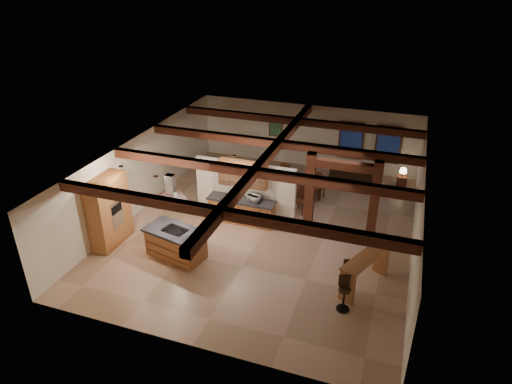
% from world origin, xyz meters
% --- Properties ---
extents(ground, '(12.00, 12.00, 0.00)m').
position_xyz_m(ground, '(0.00, 0.00, 0.00)').
color(ground, tan).
rests_on(ground, ground).
extents(room_walls, '(12.00, 12.00, 12.00)m').
position_xyz_m(room_walls, '(0.00, 0.00, 1.78)').
color(room_walls, silver).
rests_on(room_walls, ground).
extents(ceiling_beams, '(10.00, 12.00, 0.28)m').
position_xyz_m(ceiling_beams, '(0.00, 0.00, 2.76)').
color(ceiling_beams, '#431710').
rests_on(ceiling_beams, room_walls).
extents(timber_posts, '(2.50, 0.30, 2.90)m').
position_xyz_m(timber_posts, '(2.50, 0.50, 1.76)').
color(timber_posts, '#431710').
rests_on(timber_posts, ground).
extents(partition_wall, '(3.80, 0.18, 2.20)m').
position_xyz_m(partition_wall, '(-1.00, 0.50, 1.10)').
color(partition_wall, silver).
rests_on(partition_wall, ground).
extents(pantry_cabinet, '(0.67, 1.60, 2.40)m').
position_xyz_m(pantry_cabinet, '(-4.67, -2.60, 1.20)').
color(pantry_cabinet, '#A26234').
rests_on(pantry_cabinet, ground).
extents(back_counter, '(2.50, 0.66, 0.94)m').
position_xyz_m(back_counter, '(-1.00, 0.11, 0.48)').
color(back_counter, '#A26234').
rests_on(back_counter, ground).
extents(upper_display_cabinet, '(1.80, 0.36, 0.95)m').
position_xyz_m(upper_display_cabinet, '(-1.00, 0.31, 1.85)').
color(upper_display_cabinet, '#A26234').
rests_on(upper_display_cabinet, partition_wall).
extents(range_hood, '(1.10, 1.10, 1.40)m').
position_xyz_m(range_hood, '(-2.23, -2.61, 1.78)').
color(range_hood, silver).
rests_on(range_hood, room_walls).
extents(back_windows, '(2.70, 0.07, 1.70)m').
position_xyz_m(back_windows, '(2.80, 5.93, 1.50)').
color(back_windows, '#431710').
rests_on(back_windows, room_walls).
extents(framed_art, '(0.65, 0.05, 0.85)m').
position_xyz_m(framed_art, '(-1.50, 5.94, 1.70)').
color(framed_art, '#431710').
rests_on(framed_art, room_walls).
extents(recessed_cans, '(3.16, 2.46, 0.03)m').
position_xyz_m(recessed_cans, '(-2.53, -1.93, 2.87)').
color(recessed_cans, silver).
rests_on(recessed_cans, room_walls).
extents(kitchen_island, '(2.15, 1.45, 0.98)m').
position_xyz_m(kitchen_island, '(-2.23, -2.61, 0.49)').
color(kitchen_island, '#A26234').
rests_on(kitchen_island, ground).
extents(dining_table, '(2.15, 1.60, 0.67)m').
position_xyz_m(dining_table, '(0.35, 2.41, 0.34)').
color(dining_table, '#412010').
rests_on(dining_table, ground).
extents(sofa, '(1.95, 0.86, 0.56)m').
position_xyz_m(sofa, '(2.27, 5.15, 0.28)').
color(sofa, black).
rests_on(sofa, ground).
extents(microwave, '(0.53, 0.42, 0.25)m').
position_xyz_m(microwave, '(-0.51, 0.11, 1.07)').
color(microwave, '#B7B7BC').
rests_on(microwave, back_counter).
extents(bar_counter, '(1.32, 2.07, 1.07)m').
position_xyz_m(bar_counter, '(3.73, -2.22, 0.72)').
color(bar_counter, '#A26234').
rests_on(bar_counter, ground).
extents(side_table, '(0.43, 0.43, 0.50)m').
position_xyz_m(side_table, '(4.38, 5.06, 0.25)').
color(side_table, '#431710').
rests_on(side_table, ground).
extents(table_lamp, '(0.31, 0.31, 0.37)m').
position_xyz_m(table_lamp, '(4.38, 5.06, 0.76)').
color(table_lamp, black).
rests_on(table_lamp, side_table).
extents(bar_stool_a, '(0.39, 0.41, 1.07)m').
position_xyz_m(bar_stool_a, '(3.31, -3.38, 0.54)').
color(bar_stool_a, black).
rests_on(bar_stool_a, ground).
extents(bar_stool_b, '(0.39, 0.40, 1.06)m').
position_xyz_m(bar_stool_b, '(3.31, -2.63, 0.54)').
color(bar_stool_b, black).
rests_on(bar_stool_b, ground).
extents(dining_chairs, '(2.31, 2.31, 1.24)m').
position_xyz_m(dining_chairs, '(0.35, 2.41, 0.63)').
color(dining_chairs, '#431710').
rests_on(dining_chairs, ground).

